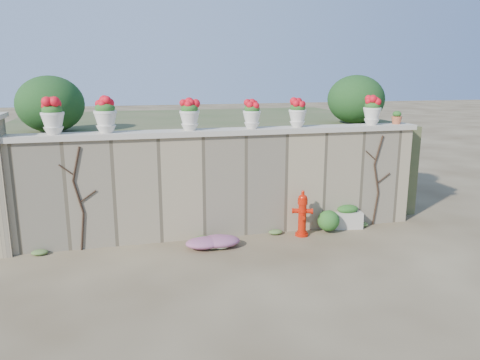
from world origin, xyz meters
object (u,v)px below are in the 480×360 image
object	(u,v)px
planter_box	(347,217)
terracotta_pot	(397,118)
fire_hydrant	(302,213)
urn_pot_0	(53,117)

from	to	relation	value
planter_box	terracotta_pot	world-z (taller)	terracotta_pot
planter_box	fire_hydrant	bearing A→B (deg)	-157.66
urn_pot_0	terracotta_pot	bearing A→B (deg)	0.00
fire_hydrant	urn_pot_0	world-z (taller)	urn_pot_0
fire_hydrant	terracotta_pot	distance (m)	2.90
planter_box	urn_pot_0	distance (m)	6.02
fire_hydrant	planter_box	distance (m)	1.15
urn_pot_0	planter_box	bearing A→B (deg)	-2.56
urn_pot_0	terracotta_pot	distance (m)	6.75
fire_hydrant	planter_box	bearing A→B (deg)	32.50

